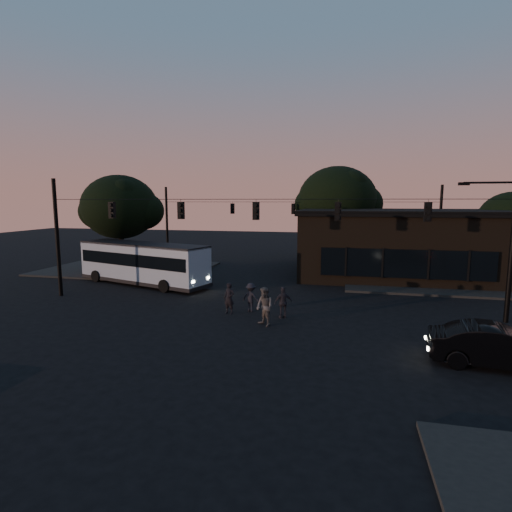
% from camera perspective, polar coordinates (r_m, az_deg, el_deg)
% --- Properties ---
extents(ground, '(120.00, 120.00, 0.00)m').
position_cam_1_polar(ground, '(19.55, -2.64, -10.34)').
color(ground, black).
rests_on(ground, ground).
extents(sidewalk_far_right, '(14.00, 10.00, 0.15)m').
position_cam_1_polar(sidewalk_far_right, '(33.21, 24.81, -3.31)').
color(sidewalk_far_right, black).
rests_on(sidewalk_far_right, ground).
extents(sidewalk_far_left, '(14.00, 10.00, 0.15)m').
position_cam_1_polar(sidewalk_far_left, '(37.60, -17.72, -1.72)').
color(sidewalk_far_left, black).
rests_on(sidewalk_far_left, ground).
extents(building, '(15.40, 10.41, 5.40)m').
position_cam_1_polar(building, '(34.28, 19.48, 1.74)').
color(building, black).
rests_on(building, ground).
extents(tree_behind, '(7.60, 7.60, 9.43)m').
position_cam_1_polar(tree_behind, '(39.91, 11.51, 7.86)').
color(tree_behind, black).
rests_on(tree_behind, ground).
extents(tree_left, '(6.40, 6.40, 8.30)m').
position_cam_1_polar(tree_left, '(36.26, -18.89, 6.62)').
color(tree_left, black).
rests_on(tree_left, ground).
extents(signal_rig_near, '(26.24, 0.30, 7.50)m').
position_cam_1_polar(signal_rig_near, '(22.51, 0.00, 3.65)').
color(signal_rig_near, black).
rests_on(signal_rig_near, ground).
extents(signal_rig_far, '(26.24, 0.30, 7.50)m').
position_cam_1_polar(signal_rig_far, '(38.27, 5.33, 5.01)').
color(signal_rig_far, black).
rests_on(signal_rig_far, ground).
extents(bus, '(11.07, 5.69, 3.05)m').
position_cam_1_polar(bus, '(30.41, -15.88, -0.73)').
color(bus, '#8A9AAF').
rests_on(bus, ground).
extents(car, '(4.92, 2.17, 1.57)m').
position_cam_1_polar(car, '(17.50, 31.32, -11.03)').
color(car, black).
rests_on(car, ground).
extents(pedestrian_a, '(0.71, 0.55, 1.71)m').
position_cam_1_polar(pedestrian_a, '(21.87, -3.85, -6.03)').
color(pedestrian_a, black).
rests_on(pedestrian_a, ground).
extents(pedestrian_b, '(1.18, 1.16, 1.92)m').
position_cam_1_polar(pedestrian_b, '(19.73, 1.22, -7.26)').
color(pedestrian_b, '#544F4C').
rests_on(pedestrian_b, ground).
extents(pedestrian_c, '(1.06, 0.82, 1.67)m').
position_cam_1_polar(pedestrian_c, '(21.06, 3.91, -6.64)').
color(pedestrian_c, '#25232B').
rests_on(pedestrian_c, ground).
extents(pedestrian_d, '(1.15, 0.84, 1.60)m').
position_cam_1_polar(pedestrian_d, '(22.24, -0.74, -5.92)').
color(pedestrian_d, black).
rests_on(pedestrian_d, ground).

